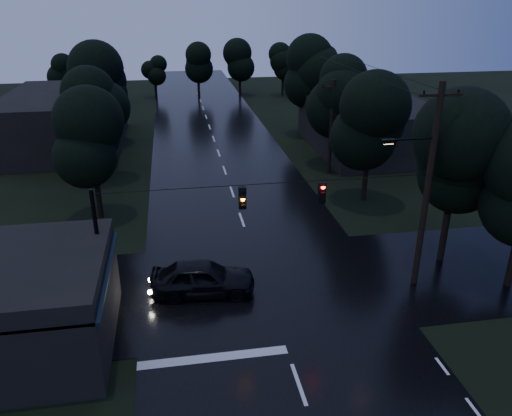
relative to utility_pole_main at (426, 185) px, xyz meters
name	(u,v)px	position (x,y,z in m)	size (l,w,h in m)	color
main_road	(225,171)	(-7.41, 19.00, -5.26)	(12.00, 120.00, 0.02)	black
cross_street	(264,285)	(-7.41, 1.00, -5.26)	(60.00, 9.00, 0.02)	black
building_far_right	(370,126)	(6.59, 23.00, -3.06)	(10.00, 14.00, 4.40)	black
building_far_left	(65,120)	(-21.41, 29.00, -2.76)	(10.00, 16.00, 5.00)	black
utility_pole_main	(426,185)	(0.00, 0.00, 0.00)	(3.50, 0.30, 10.00)	black
utility_pole_far	(331,126)	(0.89, 17.00, -1.38)	(2.00, 0.30, 7.50)	black
anchor_pole_left	(100,254)	(-14.91, 0.00, -2.26)	(0.18, 0.18, 6.00)	black
span_signals	(282,195)	(-6.85, -0.01, -0.01)	(15.00, 0.37, 1.12)	black
tree_corner_near	(457,155)	(2.59, 2.00, 0.74)	(4.48, 4.48, 9.44)	black
tree_left_a	(91,139)	(-16.41, 11.00, -0.02)	(3.92, 3.92, 8.26)	black
tree_left_b	(96,107)	(-17.01, 19.00, 0.36)	(4.20, 4.20, 8.85)	black
tree_left_c	(102,81)	(-17.61, 29.00, 0.74)	(4.48, 4.48, 9.44)	black
tree_right_a	(370,122)	(1.59, 11.00, 0.36)	(4.20, 4.20, 8.85)	black
tree_right_b	(341,94)	(2.19, 19.00, 0.74)	(4.48, 4.48, 9.44)	black
tree_right_c	(314,72)	(2.79, 29.00, 1.11)	(4.76, 4.76, 10.03)	black
car	(203,278)	(-10.47, 0.84, -4.41)	(2.01, 4.99, 1.70)	black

